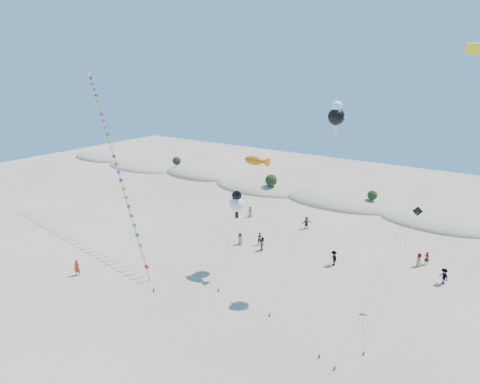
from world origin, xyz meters
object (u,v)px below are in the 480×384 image
object	(u,v)px
kite_train	(112,150)
flyer_foreground	(77,268)
fish_kite	(257,161)
parafoil_kite	(479,59)

from	to	relation	value
kite_train	flyer_foreground	world-z (taller)	kite_train
kite_train	fish_kite	world-z (taller)	kite_train
parafoil_kite	flyer_foreground	distance (m)	42.01
fish_kite	flyer_foreground	xyz separation A→B (m)	(-15.43, -12.74, -11.70)
flyer_foreground	fish_kite	bearing A→B (deg)	7.33
parafoil_kite	fish_kite	bearing A→B (deg)	166.75
kite_train	parafoil_kite	xyz separation A→B (m)	(40.54, -2.41, 10.86)
flyer_foreground	parafoil_kite	bearing A→B (deg)	-19.14
fish_kite	flyer_foreground	distance (m)	23.18
parafoil_kite	flyer_foreground	world-z (taller)	parafoil_kite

